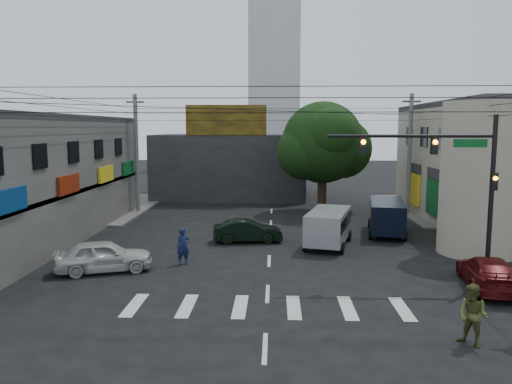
# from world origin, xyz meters

# --- Properties ---
(ground) EXTENTS (160.00, 160.00, 0.00)m
(ground) POSITION_xyz_m (0.00, 0.00, 0.00)
(ground) COLOR black
(ground) RESTS_ON ground
(sidewalk_far_left) EXTENTS (16.00, 16.00, 0.15)m
(sidewalk_far_left) POSITION_xyz_m (-18.00, 18.00, 0.07)
(sidewalk_far_left) COLOR #514F4C
(sidewalk_far_left) RESTS_ON ground
(sidewalk_far_right) EXTENTS (16.00, 16.00, 0.15)m
(sidewalk_far_right) POSITION_xyz_m (18.00, 18.00, 0.07)
(sidewalk_far_right) COLOR #514F4C
(sidewalk_far_right) RESTS_ON ground
(corner_column) EXTENTS (4.00, 4.00, 8.00)m
(corner_column) POSITION_xyz_m (11.00, 4.00, 4.00)
(corner_column) COLOR gray
(corner_column) RESTS_ON ground
(building_far) EXTENTS (14.00, 10.00, 6.00)m
(building_far) POSITION_xyz_m (-4.00, 26.00, 3.00)
(building_far) COLOR #232326
(building_far) RESTS_ON ground
(billboard) EXTENTS (7.00, 0.30, 2.60)m
(billboard) POSITION_xyz_m (-4.00, 21.10, 7.30)
(billboard) COLOR olive
(billboard) RESTS_ON building_far
(tower_distant) EXTENTS (9.00, 9.00, 44.00)m
(tower_distant) POSITION_xyz_m (0.00, 70.00, 22.00)
(tower_distant) COLOR silver
(tower_distant) RESTS_ON ground
(street_tree) EXTENTS (6.40, 6.40, 8.70)m
(street_tree) POSITION_xyz_m (4.00, 17.00, 5.47)
(street_tree) COLOR black
(street_tree) RESTS_ON ground
(traffic_gantry) EXTENTS (7.10, 0.35, 7.20)m
(traffic_gantry) POSITION_xyz_m (7.82, -1.00, 4.83)
(traffic_gantry) COLOR black
(traffic_gantry) RESTS_ON ground
(utility_pole_far_left) EXTENTS (0.32, 0.32, 9.20)m
(utility_pole_far_left) POSITION_xyz_m (-10.50, 16.00, 4.60)
(utility_pole_far_left) COLOR #59595B
(utility_pole_far_left) RESTS_ON ground
(utility_pole_far_right) EXTENTS (0.32, 0.32, 9.20)m
(utility_pole_far_right) POSITION_xyz_m (10.50, 16.00, 4.60)
(utility_pole_far_right) COLOR #59595B
(utility_pole_far_right) RESTS_ON ground
(dark_sedan) EXTENTS (2.32, 4.33, 1.32)m
(dark_sedan) POSITION_xyz_m (-1.31, 6.14, 0.66)
(dark_sedan) COLOR black
(dark_sedan) RESTS_ON ground
(white_compact) EXTENTS (4.40, 5.44, 1.49)m
(white_compact) POSITION_xyz_m (-7.65, -0.16, 0.75)
(white_compact) COLOR #B4B4B0
(white_compact) RESTS_ON ground
(maroon_sedan) EXTENTS (3.41, 5.25, 1.35)m
(maroon_sedan) POSITION_xyz_m (9.15, -1.94, 0.67)
(maroon_sedan) COLOR #470A0B
(maroon_sedan) RESTS_ON ground
(silver_minivan) EXTENTS (5.69, 4.33, 2.02)m
(silver_minivan) POSITION_xyz_m (3.30, 5.34, 1.01)
(silver_minivan) COLOR #93969A
(silver_minivan) RESTS_ON ground
(navy_van) EXTENTS (5.90, 3.76, 2.09)m
(navy_van) POSITION_xyz_m (7.29, 8.67, 1.04)
(navy_van) COLOR black
(navy_van) RESTS_ON ground
(traffic_officer) EXTENTS (1.00, 0.96, 1.80)m
(traffic_officer) POSITION_xyz_m (-4.18, 1.21, 0.90)
(traffic_officer) COLOR #131A44
(traffic_officer) RESTS_ON ground
(pedestrian_olive) EXTENTS (1.67, 1.67, 1.93)m
(pedestrian_olive) POSITION_xyz_m (6.34, -7.56, 0.97)
(pedestrian_olive) COLOR #444921
(pedestrian_olive) RESTS_ON ground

